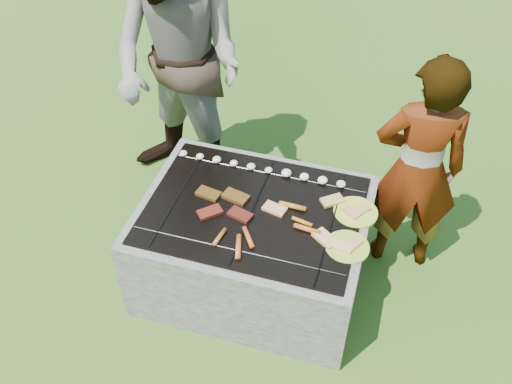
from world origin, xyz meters
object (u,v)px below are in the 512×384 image
at_px(plate_far, 356,212).
at_px(plate_near, 347,247).
at_px(bystander, 179,66).
at_px(cook, 418,170).
at_px(fire_pit, 254,247).

bearing_deg(plate_far, plate_near, -89.99).
height_order(plate_near, bystander, bystander).
bearing_deg(cook, bystander, -19.89).
xyz_separation_m(plate_near, bystander, (-1.28, 0.86, 0.38)).
bearing_deg(bystander, fire_pit, -28.10).
xyz_separation_m(plate_far, cook, (0.29, 0.31, 0.13)).
distance_m(fire_pit, plate_near, 0.66).
bearing_deg(plate_far, cook, 46.92).
bearing_deg(bystander, plate_near, -16.42).
relative_size(fire_pit, cook, 0.88).
xyz_separation_m(fire_pit, plate_far, (0.56, 0.14, 0.33)).
distance_m(fire_pit, plate_far, 0.67).
bearing_deg(plate_far, bystander, 155.15).
distance_m(fire_pit, cook, 1.07).
distance_m(plate_far, plate_near, 0.27).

